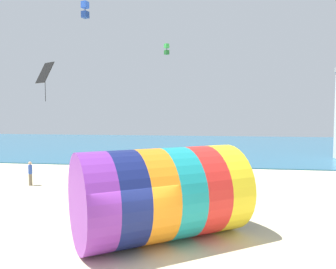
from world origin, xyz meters
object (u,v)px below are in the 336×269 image
at_px(kite_black_diamond, 45,73).
at_px(kite_blue_box, 85,10).
at_px(giant_inflatable_tube, 161,194).
at_px(cooler_box, 226,221).
at_px(kite_handler, 232,200).
at_px(bystander_mid_beach, 30,173).
at_px(kite_green_box, 167,49).
at_px(bystander_near_water, 231,173).
at_px(bystander_far_left, 112,181).

distance_m(kite_black_diamond, kite_blue_box, 6.05).
bearing_deg(giant_inflatable_tube, kite_black_diamond, 142.73).
relative_size(giant_inflatable_tube, cooler_box, 14.18).
distance_m(giant_inflatable_tube, kite_handler, 4.28).
distance_m(giant_inflatable_tube, kite_blue_box, 9.20).
xyz_separation_m(kite_black_diamond, bystander_mid_beach, (-2.31, 1.97, -6.51)).
distance_m(kite_green_box, kite_blue_box, 10.83).
height_order(bystander_near_water, bystander_far_left, bystander_near_water).
height_order(giant_inflatable_tube, bystander_far_left, giant_inflatable_tube).
bearing_deg(giant_inflatable_tube, bystander_mid_beach, 141.99).
xyz_separation_m(bystander_near_water, cooler_box, (-0.65, -8.05, -0.70)).
distance_m(giant_inflatable_tube, cooler_box, 3.56).
bearing_deg(bystander_far_left, bystander_near_water, 26.97).
xyz_separation_m(giant_inflatable_tube, bystander_far_left, (-4.04, 6.25, -0.93)).
relative_size(bystander_near_water, cooler_box, 3.31).
distance_m(kite_handler, kite_blue_box, 11.24).
relative_size(kite_handler, cooler_box, 3.18).
distance_m(kite_blue_box, bystander_mid_beach, 12.38).
bearing_deg(kite_black_diamond, kite_blue_box, -42.40).
bearing_deg(bystander_mid_beach, bystander_far_left, -16.41).
relative_size(kite_handler, bystander_far_left, 0.98).
relative_size(giant_inflatable_tube, bystander_mid_beach, 4.48).
bearing_deg(bystander_near_water, bystander_far_left, -153.03).
distance_m(kite_green_box, bystander_mid_beach, 13.47).
bearing_deg(kite_black_diamond, bystander_mid_beach, 139.52).
xyz_separation_m(bystander_mid_beach, cooler_box, (12.95, -6.24, -0.66)).
xyz_separation_m(kite_handler, kite_black_diamond, (-10.95, 3.12, 6.50)).
relative_size(kite_green_box, bystander_near_water, 0.51).
distance_m(kite_green_box, bystander_far_left, 11.50).
distance_m(kite_handler, cooler_box, 1.36).
height_order(kite_handler, kite_green_box, kite_green_box).
bearing_deg(cooler_box, kite_green_box, 110.90).
bearing_deg(bystander_near_water, kite_black_diamond, -161.44).
bearing_deg(bystander_far_left, kite_blue_box, -89.06).
xyz_separation_m(kite_green_box, kite_blue_box, (-2.30, -10.58, -0.15)).
bearing_deg(giant_inflatable_tube, kite_handler, 46.51).
height_order(kite_blue_box, bystander_near_water, kite_blue_box).
bearing_deg(giant_inflatable_tube, kite_green_box, 97.36).
xyz_separation_m(giant_inflatable_tube, bystander_mid_beach, (-10.39, 8.12, -0.96)).
bearing_deg(kite_blue_box, kite_black_diamond, 137.60).
relative_size(kite_black_diamond, bystander_far_left, 1.40).
relative_size(kite_green_box, kite_blue_box, 1.10).
xyz_separation_m(kite_green_box, kite_black_diamond, (-6.40, -6.83, -2.54)).
bearing_deg(kite_handler, bystander_mid_beach, 158.98).
bearing_deg(bystander_mid_beach, kite_black_diamond, -40.48).
bearing_deg(kite_green_box, giant_inflatable_tube, -82.64).
xyz_separation_m(kite_black_diamond, bystander_near_water, (11.29, 3.79, -6.46)).
bearing_deg(kite_green_box, bystander_mid_beach, -150.86).
distance_m(kite_green_box, cooler_box, 15.34).
bearing_deg(kite_handler, kite_black_diamond, 164.09).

